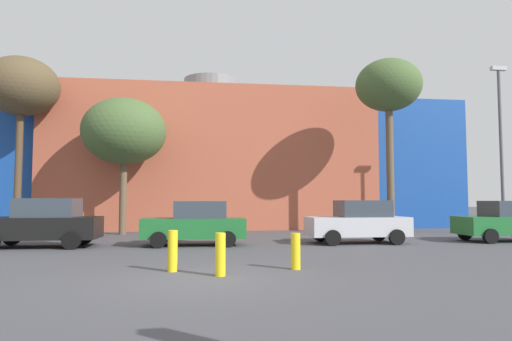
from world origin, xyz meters
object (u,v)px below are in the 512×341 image
(parked_car_2, at_px, (195,223))
(bollard_yellow_2, at_px, (220,254))
(bare_tree_2, at_px, (124,132))
(bollard_yellow_1, at_px, (173,251))
(parked_car_3, at_px, (358,222))
(bollard_yellow_0, at_px, (296,251))
(parked_car_1, at_px, (43,223))
(bare_tree_1, at_px, (389,88))
(street_lamp, at_px, (501,139))
(parked_car_4, at_px, (506,221))
(bare_tree_0, at_px, (21,88))

(parked_car_2, relative_size, bollard_yellow_2, 3.98)
(bare_tree_2, bearing_deg, bollard_yellow_1, -75.55)
(parked_car_3, relative_size, bare_tree_2, 0.57)
(bollard_yellow_0, distance_m, bollard_yellow_2, 2.09)
(parked_car_1, distance_m, parked_car_2, 5.65)
(bare_tree_1, bearing_deg, street_lamp, -11.38)
(bare_tree_2, xyz_separation_m, bollard_yellow_1, (3.22, -12.49, -4.80))
(bollard_yellow_1, bearing_deg, bare_tree_1, 45.38)
(parked_car_4, xyz_separation_m, bare_tree_1, (-3.27, 4.17, 6.74))
(bare_tree_1, bearing_deg, bollard_yellow_0, -124.65)
(parked_car_3, distance_m, bare_tree_1, 8.56)
(bare_tree_0, bearing_deg, bollard_yellow_1, -56.79)
(parked_car_2, relative_size, bare_tree_1, 0.44)
(parked_car_1, bearing_deg, bare_tree_0, -62.85)
(parked_car_1, xyz_separation_m, parked_car_2, (5.65, 0.00, -0.05))
(parked_car_2, height_order, bare_tree_2, bare_tree_2)
(bare_tree_1, xyz_separation_m, bollard_yellow_1, (-10.39, -10.53, -7.09))
(parked_car_1, xyz_separation_m, parked_car_4, (18.80, -0.00, -0.05))
(street_lamp, bearing_deg, parked_car_4, -125.17)
(bare_tree_1, distance_m, bare_tree_2, 13.94)
(bare_tree_1, bearing_deg, parked_car_4, -51.83)
(parked_car_3, height_order, bollard_yellow_1, parked_car_3)
(bare_tree_1, height_order, bollard_yellow_1, bare_tree_1)
(bollard_yellow_2, bearing_deg, parked_car_2, 94.89)
(parked_car_2, height_order, parked_car_4, parked_car_4)
(parked_car_1, height_order, bollard_yellow_2, parked_car_1)
(bare_tree_1, bearing_deg, parked_car_3, -128.19)
(bollard_yellow_1, xyz_separation_m, street_lamp, (15.83, 9.44, 4.32))
(parked_car_2, xyz_separation_m, bollard_yellow_2, (0.61, -7.17, -0.36))
(bollard_yellow_1, height_order, street_lamp, street_lamp)
(parked_car_2, distance_m, bare_tree_0, 13.21)
(bollard_yellow_2, bearing_deg, bollard_yellow_1, 144.66)
(parked_car_2, bearing_deg, parked_car_4, 180.00)
(parked_car_2, relative_size, bare_tree_2, 0.56)
(parked_car_4, distance_m, bare_tree_2, 18.50)
(bollard_yellow_0, relative_size, bollard_yellow_1, 0.91)
(parked_car_2, xyz_separation_m, bare_tree_1, (9.87, 4.17, 6.74))
(bollard_yellow_2, relative_size, street_lamp, 0.12)
(bare_tree_1, relative_size, bollard_yellow_1, 9.02)
(parked_car_2, height_order, bollard_yellow_1, parked_car_2)
(bollard_yellow_1, bearing_deg, bare_tree_2, 104.45)
(bare_tree_1, distance_m, bollard_yellow_0, 14.71)
(bollard_yellow_0, bearing_deg, bare_tree_0, 131.54)
(bare_tree_1, relative_size, bare_tree_2, 1.29)
(bare_tree_2, bearing_deg, parked_car_3, -30.64)
(bollard_yellow_0, height_order, bollard_yellow_1, bollard_yellow_1)
(bare_tree_1, height_order, bollard_yellow_0, bare_tree_1)
(bare_tree_0, xyz_separation_m, bollard_yellow_1, (8.59, -13.13, -7.11))
(bare_tree_1, distance_m, bollard_yellow_2, 16.27)
(parked_car_3, bearing_deg, street_lamp, -160.59)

